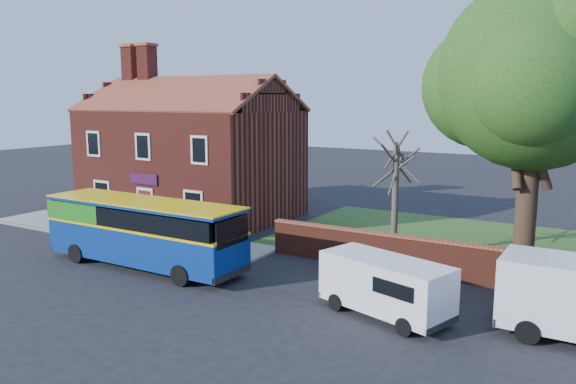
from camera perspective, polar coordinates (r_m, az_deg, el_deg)
The scene contains 10 objects.
ground at distance 22.90m, azimuth -14.98°, elevation -9.26°, with size 120.00×120.00×0.00m, color black.
pavement at distance 31.60m, azimuth -16.41°, elevation -4.03°, with size 18.00×3.50×0.12m, color gray.
kerb at distance 30.48m, azimuth -18.83°, elevation -4.63°, with size 18.00×0.15×0.14m, color slate.
grass_strip at distance 29.02m, azimuth 24.52°, elevation -5.78°, with size 26.00×12.00×0.04m, color #426B28.
shop_building at distance 35.12m, azimuth -9.81°, elevation 3.11°, with size 12.30×8.13×10.50m.
boundary_wall at distance 23.06m, azimuth 22.93°, elevation -7.46°, with size 22.00×0.38×1.60m.
bus at distance 25.20m, azimuth -14.94°, elevation -3.62°, with size 9.58×2.52×2.92m.
van_near at distance 19.24m, azimuth 9.91°, elevation -9.24°, with size 4.82×3.04×1.97m.
large_tree at distance 25.62m, azimuth 24.10°, elevation 10.28°, with size 9.95×7.88×12.14m.
bare_tree at distance 25.72m, azimuth 10.83°, elevation -0.50°, with size 2.08×2.48×5.55m.
Camera 1 is at (15.75, -14.97, 7.24)m, focal length 35.00 mm.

